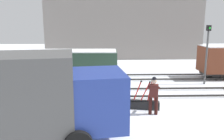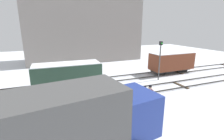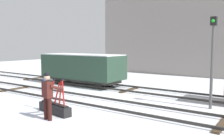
# 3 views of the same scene
# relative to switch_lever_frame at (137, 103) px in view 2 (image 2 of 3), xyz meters

# --- Properties ---
(ground_plane) EXTENTS (60.00, 60.00, 0.00)m
(ground_plane) POSITION_rel_switch_lever_frame_xyz_m (-0.09, 2.18, -0.25)
(ground_plane) COLOR silver
(track_main_line) EXTENTS (44.00, 1.94, 0.18)m
(track_main_line) POSITION_rel_switch_lever_frame_xyz_m (-0.09, 2.18, -0.14)
(track_main_line) COLOR #2D2B28
(track_main_line) RESTS_ON ground_plane
(track_siding_near) EXTENTS (44.00, 1.94, 0.18)m
(track_siding_near) POSITION_rel_switch_lever_frame_xyz_m (-0.09, 5.89, -0.14)
(track_siding_near) COLOR #2D2B28
(track_siding_near) RESTS_ON ground_plane
(switch_lever_frame) EXTENTS (1.83, 0.66, 1.45)m
(switch_lever_frame) POSITION_rel_switch_lever_frame_xyz_m (0.00, 0.00, 0.00)
(switch_lever_frame) COLOR black
(switch_lever_frame) RESTS_ON ground_plane
(rail_worker) EXTENTS (0.62, 0.71, 1.74)m
(rail_worker) POSITION_rel_switch_lever_frame_xyz_m (0.46, -0.71, 0.73)
(rail_worker) COLOR #351511
(rail_worker) RESTS_ON ground_plane
(delivery_truck) EXTENTS (6.18, 3.06, 3.11)m
(delivery_truck) POSITION_rel_switch_lever_frame_xyz_m (-4.17, -3.19, 1.47)
(delivery_truck) COLOR navy
(delivery_truck) RESTS_ON ground_plane
(signal_post) EXTENTS (0.24, 0.32, 3.87)m
(signal_post) POSITION_rel_switch_lever_frame_xyz_m (4.91, 4.28, 2.12)
(signal_post) COLOR #4C4C4C
(signal_post) RESTS_ON ground_plane
(apartment_building) EXTENTS (17.31, 6.69, 10.37)m
(apartment_building) POSITION_rel_switch_lever_frame_xyz_m (0.38, 17.63, 4.94)
(apartment_building) COLOR gray
(apartment_building) RESTS_ON ground_plane
(freight_car_mid_siding) EXTENTS (5.11, 2.04, 2.38)m
(freight_car_mid_siding) POSITION_rel_switch_lever_frame_xyz_m (7.82, 5.89, 1.12)
(freight_car_mid_siding) COLOR #2D2B28
(freight_car_mid_siding) RESTS_ON ground_plane
(freight_car_near_switch) EXTENTS (5.94, 2.26, 2.09)m
(freight_car_near_switch) POSITION_rel_switch_lever_frame_xyz_m (-3.81, 5.89, 0.97)
(freight_car_near_switch) COLOR #2D2B28
(freight_car_near_switch) RESTS_ON ground_plane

